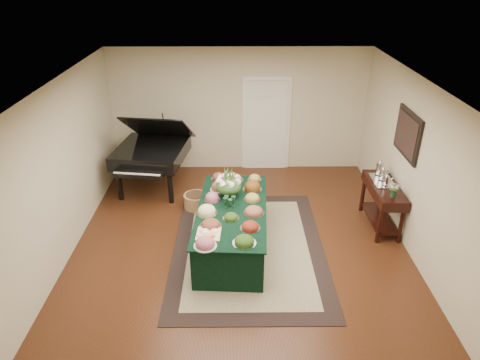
{
  "coord_description": "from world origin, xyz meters",
  "views": [
    {
      "loc": [
        -0.06,
        -5.92,
        4.27
      ],
      "look_at": [
        0.0,
        0.3,
        1.05
      ],
      "focal_mm": 32.0,
      "sensor_mm": 36.0,
      "label": 1
    }
  ],
  "objects_px": {
    "buffet_table": "(232,228)",
    "floral_centerpiece": "(229,183)",
    "mahogany_sideboard": "(383,195)",
    "grand_piano": "(152,152)"
  },
  "relations": [
    {
      "from": "buffet_table",
      "to": "mahogany_sideboard",
      "type": "height_order",
      "value": "mahogany_sideboard"
    },
    {
      "from": "buffet_table",
      "to": "floral_centerpiece",
      "type": "bearing_deg",
      "value": 98.22
    },
    {
      "from": "buffet_table",
      "to": "mahogany_sideboard",
      "type": "distance_m",
      "value": 2.71
    },
    {
      "from": "floral_centerpiece",
      "to": "buffet_table",
      "type": "bearing_deg",
      "value": -81.78
    },
    {
      "from": "grand_piano",
      "to": "mahogany_sideboard",
      "type": "bearing_deg",
      "value": -18.82
    },
    {
      "from": "mahogany_sideboard",
      "to": "grand_piano",
      "type": "bearing_deg",
      "value": 161.18
    },
    {
      "from": "buffet_table",
      "to": "floral_centerpiece",
      "type": "xyz_separation_m",
      "value": [
        -0.05,
        0.38,
        0.62
      ]
    },
    {
      "from": "floral_centerpiece",
      "to": "grand_piano",
      "type": "relative_size",
      "value": 0.25
    },
    {
      "from": "grand_piano",
      "to": "mahogany_sideboard",
      "type": "xyz_separation_m",
      "value": [
        4.26,
        -1.45,
        -0.19
      ]
    },
    {
      "from": "floral_centerpiece",
      "to": "grand_piano",
      "type": "distance_m",
      "value": 2.31
    }
  ]
}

